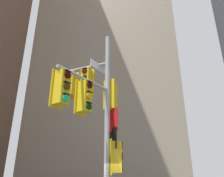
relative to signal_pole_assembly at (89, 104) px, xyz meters
name	(u,v)px	position (x,y,z in m)	size (l,w,h in m)	color
building_mid_block	(111,45)	(-2.37, 23.50, 17.44)	(17.45, 17.45, 43.93)	tan
signal_pole_assembly	(89,104)	(0.00, 0.00, 0.00)	(3.07, 3.09, 7.37)	#9EA0A3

